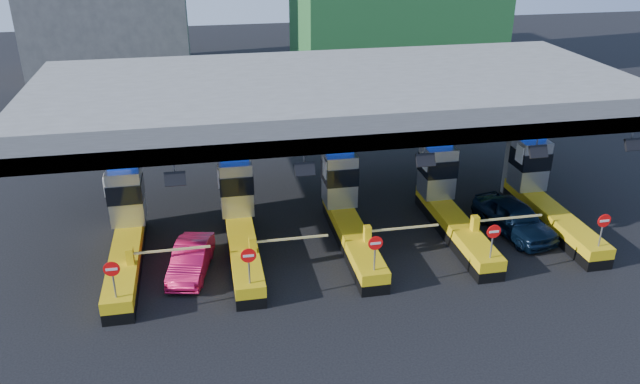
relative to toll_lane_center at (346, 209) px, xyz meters
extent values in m
plane|color=black|center=(0.00, -0.28, -1.40)|extent=(120.00, 120.00, 0.00)
cube|color=slate|center=(0.00, 2.72, 4.85)|extent=(28.00, 12.00, 1.50)
cube|color=#4C4C49|center=(0.00, -2.98, 4.45)|extent=(28.00, 0.60, 0.70)
cube|color=slate|center=(-10.00, 2.72, 1.35)|extent=(1.00, 1.00, 5.50)
cube|color=slate|center=(0.00, 2.72, 1.35)|extent=(1.00, 1.00, 5.50)
cube|color=slate|center=(10.00, 2.72, 1.35)|extent=(1.00, 1.00, 5.50)
cylinder|color=slate|center=(-7.50, -2.98, 3.85)|extent=(0.06, 0.06, 0.50)
cube|color=black|center=(-7.50, -3.18, 3.50)|extent=(0.80, 0.38, 0.54)
cylinder|color=slate|center=(-2.50, -2.98, 3.85)|extent=(0.06, 0.06, 0.50)
cube|color=black|center=(-2.50, -3.18, 3.50)|extent=(0.80, 0.38, 0.54)
cylinder|color=slate|center=(2.50, -2.98, 3.85)|extent=(0.06, 0.06, 0.50)
cube|color=black|center=(2.50, -3.18, 3.50)|extent=(0.80, 0.38, 0.54)
cylinder|color=slate|center=(7.50, -2.98, 3.85)|extent=(0.06, 0.06, 0.50)
cube|color=black|center=(7.50, -3.18, 3.50)|extent=(0.80, 0.38, 0.54)
cylinder|color=slate|center=(12.00, -2.98, 3.85)|extent=(0.06, 0.06, 0.50)
cube|color=black|center=(12.00, -3.18, 3.50)|extent=(0.80, 0.38, 0.54)
cube|color=black|center=(-10.00, -1.28, -1.15)|extent=(1.20, 8.00, 0.50)
cube|color=#E5B70C|center=(-10.00, -1.28, -0.65)|extent=(1.20, 8.00, 0.50)
cube|color=#9EA3A8|center=(-10.00, 1.52, 0.90)|extent=(1.50, 1.50, 2.60)
cube|color=black|center=(-10.00, 1.50, 1.20)|extent=(1.56, 1.56, 0.90)
cube|color=#0C2DBF|center=(-10.00, 1.52, 2.48)|extent=(1.30, 0.35, 0.55)
cube|color=white|center=(-10.80, 1.22, 1.60)|extent=(0.06, 0.70, 0.90)
cylinder|color=slate|center=(-10.00, -4.88, 0.25)|extent=(0.07, 0.07, 1.30)
cylinder|color=red|center=(-10.00, -4.91, 0.85)|extent=(0.60, 0.04, 0.60)
cube|color=white|center=(-10.00, -4.93, 0.85)|extent=(0.42, 0.02, 0.10)
cube|color=#E5B70C|center=(-9.65, -2.48, -0.05)|extent=(0.30, 0.35, 0.70)
cube|color=white|center=(-8.00, -2.48, 0.05)|extent=(3.20, 0.08, 0.08)
cube|color=black|center=(-5.00, -1.28, -1.15)|extent=(1.20, 8.00, 0.50)
cube|color=#E5B70C|center=(-5.00, -1.28, -0.65)|extent=(1.20, 8.00, 0.50)
cube|color=#9EA3A8|center=(-5.00, 1.52, 0.90)|extent=(1.50, 1.50, 2.60)
cube|color=black|center=(-5.00, 1.50, 1.20)|extent=(1.56, 1.56, 0.90)
cube|color=#0C2DBF|center=(-5.00, 1.52, 2.48)|extent=(1.30, 0.35, 0.55)
cube|color=white|center=(-5.80, 1.22, 1.60)|extent=(0.06, 0.70, 0.90)
cylinder|color=slate|center=(-5.00, -4.88, 0.25)|extent=(0.07, 0.07, 1.30)
cylinder|color=red|center=(-5.00, -4.91, 0.85)|extent=(0.60, 0.04, 0.60)
cube|color=white|center=(-5.00, -4.93, 0.85)|extent=(0.42, 0.02, 0.10)
cube|color=#E5B70C|center=(-4.65, -2.48, -0.05)|extent=(0.30, 0.35, 0.70)
cube|color=white|center=(-3.00, -2.48, 0.05)|extent=(3.20, 0.08, 0.08)
cube|color=black|center=(0.00, -1.28, -1.15)|extent=(1.20, 8.00, 0.50)
cube|color=#E5B70C|center=(0.00, -1.28, -0.65)|extent=(1.20, 8.00, 0.50)
cube|color=#9EA3A8|center=(0.00, 1.52, 0.90)|extent=(1.50, 1.50, 2.60)
cube|color=black|center=(0.00, 1.50, 1.20)|extent=(1.56, 1.56, 0.90)
cube|color=#0C2DBF|center=(0.00, 1.52, 2.48)|extent=(1.30, 0.35, 0.55)
cube|color=white|center=(-0.80, 1.22, 1.60)|extent=(0.06, 0.70, 0.90)
cylinder|color=slate|center=(0.00, -4.88, 0.25)|extent=(0.07, 0.07, 1.30)
cylinder|color=red|center=(0.00, -4.91, 0.85)|extent=(0.60, 0.04, 0.60)
cube|color=white|center=(0.00, -4.93, 0.85)|extent=(0.42, 0.02, 0.10)
cube|color=#E5B70C|center=(0.35, -2.48, -0.05)|extent=(0.30, 0.35, 0.70)
cube|color=white|center=(2.00, -2.48, 0.05)|extent=(3.20, 0.08, 0.08)
cube|color=black|center=(5.00, -1.28, -1.15)|extent=(1.20, 8.00, 0.50)
cube|color=#E5B70C|center=(5.00, -1.28, -0.65)|extent=(1.20, 8.00, 0.50)
cube|color=#9EA3A8|center=(5.00, 1.52, 0.90)|extent=(1.50, 1.50, 2.60)
cube|color=black|center=(5.00, 1.50, 1.20)|extent=(1.56, 1.56, 0.90)
cube|color=#0C2DBF|center=(5.00, 1.52, 2.48)|extent=(1.30, 0.35, 0.55)
cube|color=white|center=(4.20, 1.22, 1.60)|extent=(0.06, 0.70, 0.90)
cylinder|color=slate|center=(5.00, -4.88, 0.25)|extent=(0.07, 0.07, 1.30)
cylinder|color=red|center=(5.00, -4.91, 0.85)|extent=(0.60, 0.04, 0.60)
cube|color=white|center=(5.00, -4.93, 0.85)|extent=(0.42, 0.02, 0.10)
cube|color=#E5B70C|center=(5.35, -2.48, -0.05)|extent=(0.30, 0.35, 0.70)
cube|color=white|center=(7.00, -2.48, 0.05)|extent=(3.20, 0.08, 0.08)
cube|color=black|center=(10.00, -1.28, -1.15)|extent=(1.20, 8.00, 0.50)
cube|color=#E5B70C|center=(10.00, -1.28, -0.65)|extent=(1.20, 8.00, 0.50)
cube|color=#9EA3A8|center=(10.00, 1.52, 0.90)|extent=(1.50, 1.50, 2.60)
cube|color=black|center=(10.00, 1.50, 1.20)|extent=(1.56, 1.56, 0.90)
cube|color=#0C2DBF|center=(10.00, 1.52, 2.48)|extent=(1.30, 0.35, 0.55)
cube|color=white|center=(9.20, 1.22, 1.60)|extent=(0.06, 0.70, 0.90)
cylinder|color=slate|center=(10.00, -4.88, 0.25)|extent=(0.07, 0.07, 1.30)
cylinder|color=red|center=(10.00, -4.91, 0.85)|extent=(0.60, 0.04, 0.60)
cube|color=white|center=(10.00, -4.93, 0.85)|extent=(0.42, 0.02, 0.10)
cube|color=#E5B70C|center=(10.35, -2.48, -0.05)|extent=(0.30, 0.35, 0.70)
cube|color=white|center=(12.00, -2.48, 0.05)|extent=(3.20, 0.08, 0.08)
imported|color=black|center=(7.91, -1.35, -0.59)|extent=(2.87, 5.06, 1.62)
imported|color=#C30F40|center=(-7.26, -2.02, -0.75)|extent=(2.17, 4.16, 1.30)
camera|label=1|loc=(-6.28, -25.52, 12.92)|focal=35.00mm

